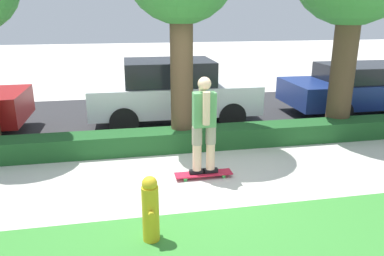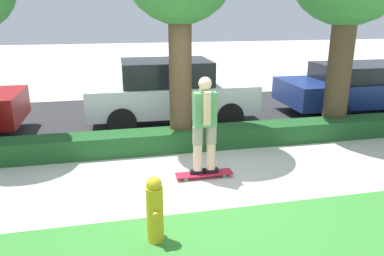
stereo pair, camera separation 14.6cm
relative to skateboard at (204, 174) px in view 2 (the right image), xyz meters
name	(u,v)px [view 2 (the right image)]	position (x,y,z in m)	size (l,w,h in m)	color
ground_plane	(195,181)	(-0.18, -0.13, -0.07)	(60.00, 60.00, 0.00)	beige
street_asphalt	(161,116)	(-0.18, 4.07, -0.06)	(18.37, 5.00, 0.01)	#2D2D30
hedge_row	(178,139)	(-0.18, 1.47, 0.14)	(18.37, 0.60, 0.41)	#1E5123
skateboard	(204,174)	(0.00, 0.00, 0.00)	(0.98, 0.24, 0.08)	red
skater_person	(205,124)	(0.00, 0.00, 0.90)	(0.49, 0.43, 1.66)	black
parked_car_middle	(170,91)	(-0.03, 3.38, 0.76)	(4.13, 1.85, 1.60)	silver
parked_car_rear	(366,87)	(5.47, 3.29, 0.67)	(4.83, 2.02, 1.37)	navy
fire_hydrant	(155,209)	(-1.04, -1.68, 0.37)	(0.21, 0.34, 0.86)	gold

